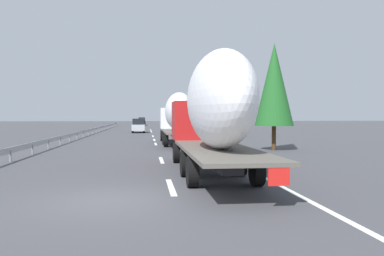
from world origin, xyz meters
The scene contains 23 objects.
ground_plane centered at (40.00, 0.00, 0.00)m, with size 260.00×260.00×0.00m, color #424247.
lane_stripe_0 centered at (2.00, -1.80, 0.00)m, with size 3.20×0.20×0.01m, color white.
lane_stripe_1 centered at (10.19, -1.80, 0.00)m, with size 3.20×0.20×0.01m, color white.
lane_stripe_2 centered at (22.69, -1.80, 0.00)m, with size 3.20×0.20×0.01m, color white.
lane_stripe_3 centered at (28.48, -1.80, 0.00)m, with size 3.20×0.20×0.01m, color white.
lane_stripe_4 centered at (35.86, -1.80, 0.00)m, with size 3.20×0.20×0.01m, color white.
lane_stripe_5 centered at (48.36, -1.80, 0.00)m, with size 3.20×0.20×0.01m, color white.
lane_stripe_6 centered at (52.88, -1.80, 0.00)m, with size 3.20×0.20×0.01m, color white.
lane_stripe_7 centered at (60.06, -1.80, 0.00)m, with size 3.20×0.20×0.01m, color white.
lane_stripe_8 centered at (85.52, -1.80, 0.00)m, with size 3.20×0.20×0.01m, color white.
edge_line_right centered at (45.00, -5.50, 0.00)m, with size 110.00×0.20×0.01m, color white.
truck_lead centered at (21.77, -3.60, 2.42)m, with size 13.42×2.55×4.23m.
truck_trailing centered at (4.00, -3.60, 2.64)m, with size 13.10×2.55×4.72m.
car_silver_hatch centered at (45.87, 0.05, 0.98)m, with size 4.38×1.79×1.99m.
car_black_suv centered at (89.16, -0.03, 0.98)m, with size 4.26×1.82×1.98m.
road_sign centered at (45.40, -6.70, 2.06)m, with size 0.10×0.90×2.97m.
tree_0 centered at (47.80, -9.72, 3.83)m, with size 2.56×2.56×6.01m.
tree_1 centered at (75.64, -10.87, 3.49)m, with size 2.71×2.71×5.79m.
tree_2 centered at (46.93, -12.82, 3.47)m, with size 3.67×3.67×5.59m.
tree_3 centered at (60.61, -11.83, 3.78)m, with size 2.63×2.63×5.68m.
tree_4 centered at (32.45, -9.58, 4.27)m, with size 3.65×3.65×7.15m.
tree_5 centered at (15.55, -9.76, 4.52)m, with size 2.67×2.67×7.37m.
guardrail_median centered at (43.00, 6.00, 0.58)m, with size 94.00×0.10×0.76m.
Camera 1 is at (-11.43, -0.97, 2.38)m, focal length 37.80 mm.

